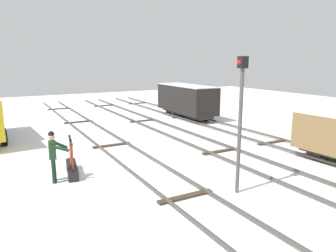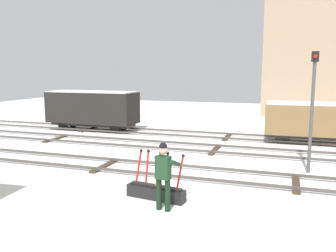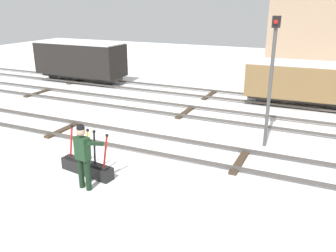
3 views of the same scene
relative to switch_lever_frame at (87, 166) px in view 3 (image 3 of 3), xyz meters
The scene contains 9 objects.
ground_plane 2.69m from the switch_lever_frame, 81.89° to the left, with size 60.00×60.00×0.00m, color white.
track_main_line 2.69m from the switch_lever_frame, 81.89° to the left, with size 44.00×1.94×0.18m.
track_siding_near 6.79m from the switch_lever_frame, 86.81° to the left, with size 44.00×1.94×0.18m.
track_siding_far 10.24m from the switch_lever_frame, 87.88° to the left, with size 44.00×1.94×0.18m.
switch_lever_frame is the anchor object (origin of this frame).
rail_worker 1.17m from the switch_lever_frame, 55.19° to the right, with size 0.61×0.72×1.85m.
signal_post 6.60m from the switch_lever_frame, 45.06° to the left, with size 0.24×0.32×4.38m.
freight_car_near_switch 13.11m from the switch_lever_frame, 128.40° to the left, with size 5.72×2.03×2.46m.
freight_car_mid_siding 11.39m from the switch_lever_frame, 64.36° to the left, with size 5.04×2.30×2.09m.
Camera 3 is at (5.65, -10.11, 4.77)m, focal length 37.57 mm.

